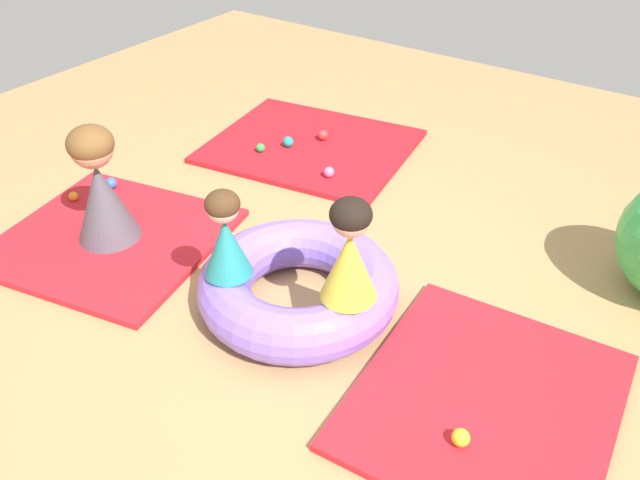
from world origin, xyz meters
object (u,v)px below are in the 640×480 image
(child_in_yellow, at_px, (350,251))
(play_ball_green, at_px, (260,148))
(adult_seated, at_px, (100,186))
(play_ball_yellow, at_px, (461,438))
(play_ball_red, at_px, (323,135))
(play_ball_teal, at_px, (288,142))
(child_in_teal, at_px, (225,235))
(play_ball_blue, at_px, (111,183))
(inflatable_cushion, at_px, (298,285))
(play_ball_orange, at_px, (74,196))
(play_ball_pink, at_px, (329,172))

(child_in_yellow, xyz_separation_m, play_ball_green, (-1.60, 1.28, -0.47))
(child_in_yellow, bearing_deg, adult_seated, 67.79)
(adult_seated, relative_size, play_ball_yellow, 9.24)
(adult_seated, relative_size, play_ball_red, 9.09)
(play_ball_teal, bearing_deg, child_in_teal, -61.84)
(play_ball_green, height_order, play_ball_yellow, play_ball_yellow)
(play_ball_yellow, bearing_deg, adult_seated, 175.48)
(child_in_teal, height_order, play_ball_yellow, child_in_teal)
(play_ball_yellow, bearing_deg, play_ball_blue, 168.49)
(inflatable_cushion, relative_size, play_ball_teal, 13.33)
(play_ball_blue, bearing_deg, inflatable_cushion, -7.16)
(play_ball_green, xyz_separation_m, play_ball_red, (0.27, 0.43, 0.01))
(play_ball_teal, bearing_deg, inflatable_cushion, -51.08)
(play_ball_red, bearing_deg, inflatable_cushion, -59.24)
(adult_seated, height_order, play_ball_teal, adult_seated)
(play_ball_blue, bearing_deg, child_in_teal, -17.47)
(play_ball_orange, bearing_deg, child_in_yellow, -0.79)
(child_in_teal, bearing_deg, play_ball_pink, -121.93)
(inflatable_cushion, distance_m, child_in_yellow, 0.54)
(adult_seated, distance_m, play_ball_red, 1.87)
(child_in_teal, relative_size, play_ball_pink, 6.28)
(adult_seated, distance_m, play_ball_teal, 1.61)
(play_ball_pink, bearing_deg, child_in_yellow, -52.45)
(play_ball_blue, distance_m, play_ball_orange, 0.26)
(play_ball_green, distance_m, play_ball_teal, 0.22)
(child_in_teal, relative_size, play_ball_yellow, 6.01)
(child_in_yellow, height_order, play_ball_pink, child_in_yellow)
(child_in_teal, distance_m, play_ball_orange, 1.66)
(inflatable_cushion, distance_m, play_ball_pink, 1.35)
(play_ball_teal, distance_m, play_ball_yellow, 2.85)
(inflatable_cushion, xyz_separation_m, play_ball_red, (-0.98, 1.65, -0.06))
(child_in_teal, distance_m, play_ball_pink, 1.56)
(adult_seated, height_order, play_ball_pink, adult_seated)
(adult_seated, bearing_deg, play_ball_green, 123.50)
(inflatable_cushion, bearing_deg, play_ball_red, 120.76)
(inflatable_cushion, distance_m, child_in_teal, 0.51)
(child_in_yellow, relative_size, play_ball_yellow, 6.86)
(inflatable_cushion, height_order, child_in_yellow, child_in_yellow)
(child_in_teal, bearing_deg, play_ball_green, -101.90)
(child_in_teal, height_order, play_ball_orange, child_in_teal)
(play_ball_blue, bearing_deg, play_ball_pink, 40.76)
(play_ball_red, bearing_deg, play_ball_blue, -118.25)
(play_ball_blue, bearing_deg, play_ball_red, 61.75)
(play_ball_green, bearing_deg, adult_seated, -92.13)
(adult_seated, relative_size, play_ball_green, 11.17)
(adult_seated, xyz_separation_m, play_ball_blue, (-0.44, 0.39, -0.32))
(play_ball_red, bearing_deg, adult_seated, -100.06)
(play_ball_green, bearing_deg, play_ball_yellow, -33.79)
(child_in_teal, xyz_separation_m, play_ball_green, (-1.01, 1.47, -0.44))
(play_ball_yellow, xyz_separation_m, play_ball_orange, (-2.94, 0.33, -0.01))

